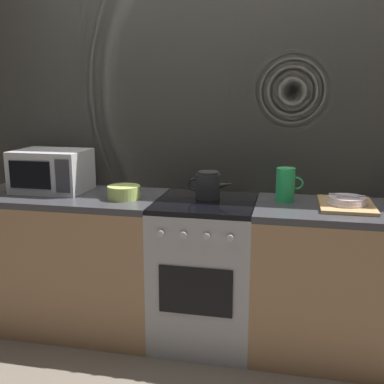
{
  "coord_description": "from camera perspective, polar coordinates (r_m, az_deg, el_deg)",
  "views": [
    {
      "loc": [
        0.48,
        -2.63,
        1.54
      ],
      "look_at": [
        -0.08,
        0.0,
        0.95
      ],
      "focal_mm": 42.88,
      "sensor_mm": 36.0,
      "label": 1
    }
  ],
  "objects": [
    {
      "name": "kettle",
      "position": [
        2.8,
        2.02,
        0.85
      ],
      "size": [
        0.28,
        0.15,
        0.17
      ],
      "color": "#262628",
      "rests_on": "stove_unit"
    },
    {
      "name": "counter_left",
      "position": [
        3.17,
        -14.74,
        -8.19
      ],
      "size": [
        1.2,
        0.6,
        0.9
      ],
      "color": "#997251",
      "rests_on": "ground_plane"
    },
    {
      "name": "mixing_bowl",
      "position": [
        2.83,
        -8.46,
        -0.02
      ],
      "size": [
        0.2,
        0.2,
        0.08
      ],
      "primitive_type": "cylinder",
      "color": "#B7D166",
      "rests_on": "counter_left"
    },
    {
      "name": "counter_right",
      "position": [
        2.88,
        19.87,
        -10.65
      ],
      "size": [
        1.2,
        0.6,
        0.9
      ],
      "color": "#997251",
      "rests_on": "ground_plane"
    },
    {
      "name": "dish_pile",
      "position": [
        2.74,
        18.67,
        -1.3
      ],
      "size": [
        0.3,
        0.4,
        0.07
      ],
      "color": "tan",
      "rests_on": "counter_right"
    },
    {
      "name": "back_wall",
      "position": [
        3.01,
        2.87,
        5.87
      ],
      "size": [
        3.6,
        0.05,
        2.4
      ],
      "color": "#B2AD9E",
      "rests_on": "ground_plane"
    },
    {
      "name": "stove_unit",
      "position": [
        2.89,
        1.66,
        -9.82
      ],
      "size": [
        0.6,
        0.63,
        0.9
      ],
      "color": "#9E9EA3",
      "rests_on": "ground_plane"
    },
    {
      "name": "ground_plane",
      "position": [
        3.09,
        1.61,
        -17.55
      ],
      "size": [
        8.0,
        8.0,
        0.0
      ],
      "primitive_type": "plane",
      "color": "#6B6054"
    },
    {
      "name": "microwave",
      "position": [
        3.14,
        -17.06,
        2.56
      ],
      "size": [
        0.46,
        0.35,
        0.27
      ],
      "color": "#B2B2B7",
      "rests_on": "counter_left"
    },
    {
      "name": "pitcher",
      "position": [
        2.78,
        11.57,
        0.92
      ],
      "size": [
        0.16,
        0.11,
        0.2
      ],
      "color": "green",
      "rests_on": "counter_right"
    }
  ]
}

